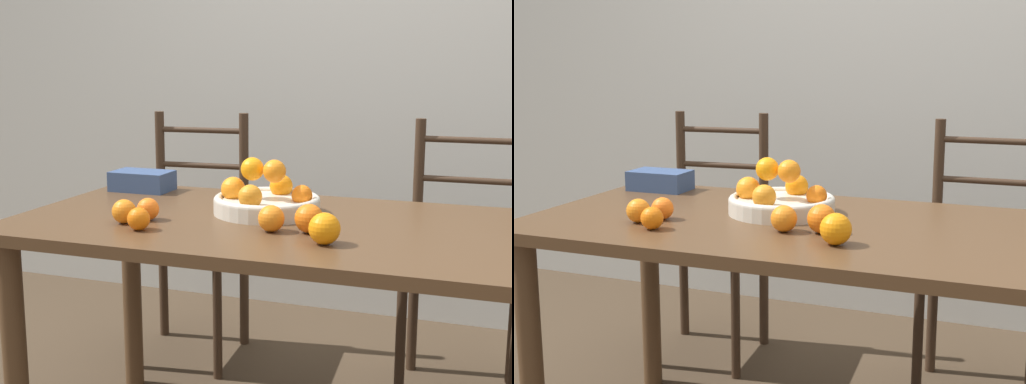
% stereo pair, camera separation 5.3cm
% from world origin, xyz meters
% --- Properties ---
extents(wall_back, '(8.00, 0.06, 2.60)m').
position_xyz_m(wall_back, '(0.00, 1.45, 1.30)').
color(wall_back, beige).
rests_on(wall_back, ground_plane).
extents(dining_table, '(1.70, 0.83, 0.78)m').
position_xyz_m(dining_table, '(0.00, 0.00, 0.67)').
color(dining_table, '#4C331E').
rests_on(dining_table, ground_plane).
extents(fruit_bowl, '(0.32, 0.32, 0.17)m').
position_xyz_m(fruit_bowl, '(-0.15, 0.08, 0.82)').
color(fruit_bowl, beige).
rests_on(fruit_bowl, dining_table).
extents(orange_loose_0, '(0.07, 0.07, 0.07)m').
position_xyz_m(orange_loose_0, '(-0.06, -0.13, 0.81)').
color(orange_loose_0, orange).
rests_on(orange_loose_0, dining_table).
extents(orange_loose_1, '(0.08, 0.08, 0.08)m').
position_xyz_m(orange_loose_1, '(0.04, -0.11, 0.82)').
color(orange_loose_1, orange).
rests_on(orange_loose_1, dining_table).
extents(orange_loose_2, '(0.06, 0.06, 0.06)m').
position_xyz_m(orange_loose_2, '(-0.41, -0.24, 0.81)').
color(orange_loose_2, orange).
rests_on(orange_loose_2, dining_table).
extents(orange_loose_3, '(0.07, 0.07, 0.07)m').
position_xyz_m(orange_loose_3, '(-0.44, -0.12, 0.81)').
color(orange_loose_3, orange).
rests_on(orange_loose_3, dining_table).
extents(orange_loose_4, '(0.07, 0.07, 0.07)m').
position_xyz_m(orange_loose_4, '(-0.49, -0.18, 0.81)').
color(orange_loose_4, orange).
rests_on(orange_loose_4, dining_table).
extents(orange_loose_5, '(0.08, 0.08, 0.08)m').
position_xyz_m(orange_loose_5, '(0.11, -0.21, 0.82)').
color(orange_loose_5, orange).
rests_on(orange_loose_5, dining_table).
extents(chair_left, '(0.45, 0.43, 1.01)m').
position_xyz_m(chair_left, '(-0.70, 0.71, 0.48)').
color(chair_left, '#382619').
rests_on(chair_left, ground_plane).
extents(chair_right, '(0.43, 0.41, 1.01)m').
position_xyz_m(chair_right, '(0.40, 0.71, 0.48)').
color(chair_right, '#382619').
rests_on(chair_right, ground_plane).
extents(book_stack, '(0.21, 0.13, 0.07)m').
position_xyz_m(book_stack, '(-0.69, 0.29, 0.81)').
color(book_stack, '#334770').
rests_on(book_stack, dining_table).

